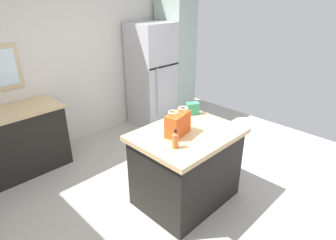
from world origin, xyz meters
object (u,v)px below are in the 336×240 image
tall_cabinet (175,60)px  kitchen_island (186,166)px  refrigerator (152,75)px  bottle (175,140)px  small_box (193,109)px  shopping_bag (178,124)px

tall_cabinet → kitchen_island: bearing=-133.6°
refrigerator → tall_cabinet: tall_cabinet is taller
refrigerator → bottle: size_ratio=9.19×
refrigerator → tall_cabinet: 0.65m
tall_cabinet → small_box: bearing=-130.7°
refrigerator → shopping_bag: (-1.36, -1.92, 0.11)m
kitchen_island → refrigerator: refrigerator is taller
refrigerator → tall_cabinet: (0.62, 0.00, 0.17)m
refrigerator → small_box: bearing=-116.0°
refrigerator → shopping_bag: size_ratio=5.57×
tall_cabinet → small_box: (-1.44, -1.67, -0.11)m
small_box → kitchen_island: bearing=-146.1°
refrigerator → small_box: size_ratio=12.13×
kitchen_island → shopping_bag: 0.59m
refrigerator → bottle: 2.63m
shopping_bag → bottle: shopping_bag is taller
kitchen_island → bottle: bottle is taller
bottle → refrigerator: bearing=53.0°
shopping_bag → refrigerator: bearing=54.7°
tall_cabinet → bottle: size_ratio=10.92×
tall_cabinet → shopping_bag: tall_cabinet is taller
kitchen_island → shopping_bag: shopping_bag is taller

